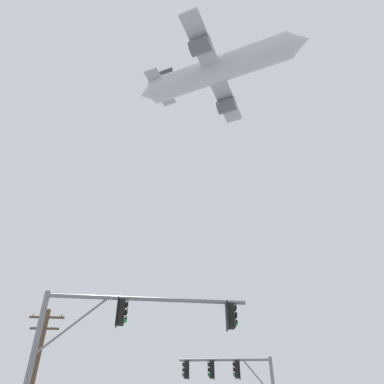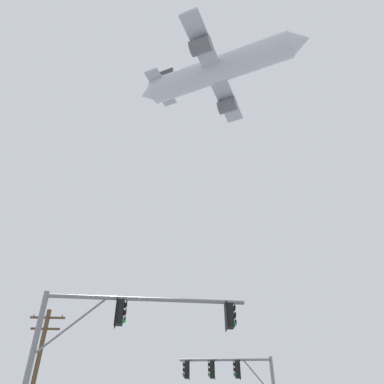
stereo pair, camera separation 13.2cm
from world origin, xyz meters
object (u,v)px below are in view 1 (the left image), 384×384
Objects in this scene: signal_pole_near at (115,335)px; signal_pole_far at (235,383)px; airplane at (218,70)px; utility_pole at (33,382)px.

signal_pole_near is 10.99m from signal_pole_far.
signal_pole_far is at bearing -101.87° from airplane.
airplane reaches higher than signal_pole_far.
airplane is at bearing 78.13° from signal_pole_far.
signal_pole_near is 0.83× the size of utility_pole.
airplane is at bearing 22.67° from utility_pole.
signal_pole_near is 0.34× the size of airplane.
airplane reaches higher than utility_pole.
utility_pole is 0.41× the size of airplane.
signal_pole_near is 42.07m from airplane.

